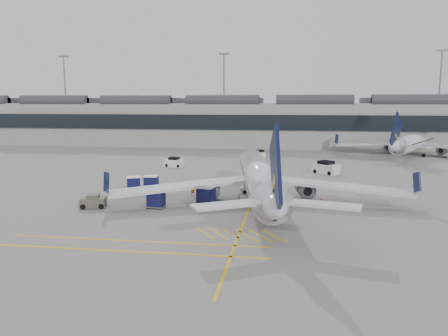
# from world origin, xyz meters

# --- Properties ---
(ground) EXTENTS (220.00, 220.00, 0.00)m
(ground) POSITION_xyz_m (0.00, 0.00, 0.00)
(ground) COLOR gray
(ground) RESTS_ON ground
(terminal) EXTENTS (200.00, 20.45, 12.40)m
(terminal) POSITION_xyz_m (0.00, 71.93, 6.14)
(terminal) COLOR #9E9E99
(terminal) RESTS_ON ground
(light_masts) EXTENTS (113.00, 0.60, 25.45)m
(light_masts) POSITION_xyz_m (-1.67, 86.00, 14.49)
(light_masts) COLOR slate
(light_masts) RESTS_ON ground
(apron_markings) EXTENTS (0.25, 60.00, 0.01)m
(apron_markings) POSITION_xyz_m (10.00, 10.00, 0.01)
(apron_markings) COLOR gold
(apron_markings) RESTS_ON ground
(airliner_main) EXTENTS (33.27, 36.60, 9.77)m
(airliner_main) POSITION_xyz_m (10.91, 5.16, 2.87)
(airliner_main) COLOR silver
(airliner_main) RESTS_ON ground
(airliner_far) EXTENTS (29.79, 32.86, 9.62)m
(airliner_far) POSITION_xyz_m (40.71, 54.34, 2.83)
(airliner_far) COLOR silver
(airliner_far) RESTS_ON ground
(belt_loader) EXTENTS (4.86, 1.95, 1.96)m
(belt_loader) POSITION_xyz_m (10.06, 10.76, 0.57)
(belt_loader) COLOR beige
(belt_loader) RESTS_ON ground
(baggage_cart_a) EXTENTS (2.31, 2.07, 2.04)m
(baggage_cart_a) POSITION_xyz_m (5.15, 3.48, 1.09)
(baggage_cart_a) COLOR gray
(baggage_cart_a) RESTS_ON ground
(baggage_cart_b) EXTENTS (1.98, 1.69, 1.92)m
(baggage_cart_b) POSITION_xyz_m (0.08, 1.24, 1.03)
(baggage_cart_b) COLOR gray
(baggage_cart_b) RESTS_ON ground
(baggage_cart_c) EXTENTS (1.96, 1.67, 1.94)m
(baggage_cart_c) POSITION_xyz_m (-3.33, 10.18, 1.04)
(baggage_cart_c) COLOR gray
(baggage_cart_c) RESTS_ON ground
(baggage_cart_d) EXTENTS (2.21, 2.02, 1.90)m
(baggage_cart_d) POSITION_xyz_m (-5.44, 9.47, 1.02)
(baggage_cart_d) COLOR gray
(baggage_cart_d) RESTS_ON ground
(ramp_agent_a) EXTENTS (0.67, 0.70, 1.61)m
(ramp_agent_a) POSITION_xyz_m (2.61, 8.09, 0.81)
(ramp_agent_a) COLOR #F0590C
(ramp_agent_a) RESTS_ON ground
(ramp_agent_b) EXTENTS (1.13, 1.03, 1.88)m
(ramp_agent_b) POSITION_xyz_m (4.10, 7.15, 0.94)
(ramp_agent_b) COLOR #FD4F0D
(ramp_agent_b) RESTS_ON ground
(pushback_tug) EXTENTS (2.96, 2.22, 1.48)m
(pushback_tug) POSITION_xyz_m (-6.69, 0.34, 0.66)
(pushback_tug) COLOR #535346
(pushback_tug) RESTS_ON ground
(safety_cone_nose) EXTENTS (0.36, 0.36, 0.50)m
(safety_cone_nose) POSITION_xyz_m (12.31, 20.00, 0.25)
(safety_cone_nose) COLOR #F24C0A
(safety_cone_nose) RESTS_ON ground
(safety_cone_engine) EXTENTS (0.35, 0.35, 0.49)m
(safety_cone_engine) POSITION_xyz_m (17.84, 6.73, 0.25)
(safety_cone_engine) COLOR #F24C0A
(safety_cone_engine) RESTS_ON ground
(service_van_left) EXTENTS (3.52, 2.15, 1.69)m
(service_van_left) POSITION_xyz_m (-5.84, 31.09, 0.76)
(service_van_left) COLOR silver
(service_van_left) RESTS_ON ground
(service_van_mid) EXTENTS (2.71, 4.14, 1.96)m
(service_van_mid) POSITION_xyz_m (8.36, 43.62, 0.88)
(service_van_mid) COLOR silver
(service_van_mid) RESTS_ON ground
(service_van_right) EXTENTS (4.43, 4.18, 2.10)m
(service_van_right) POSITION_xyz_m (20.07, 27.11, 0.94)
(service_van_right) COLOR silver
(service_van_right) RESTS_ON ground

